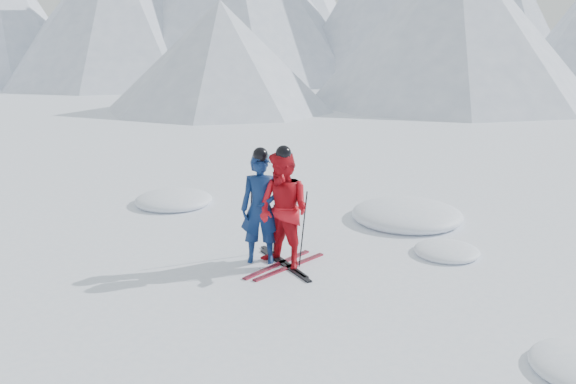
% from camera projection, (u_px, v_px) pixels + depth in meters
% --- Properties ---
extents(ground, '(160.00, 160.00, 0.00)m').
position_uv_depth(ground, '(351.00, 270.00, 10.45)').
color(ground, white).
rests_on(ground, ground).
extents(skier_blue, '(0.84, 0.72, 1.96)m').
position_uv_depth(skier_blue, '(261.00, 209.00, 10.61)').
color(skier_blue, '#0D2351').
rests_on(skier_blue, ground).
extents(skier_red, '(1.15, 1.00, 2.03)m').
position_uv_depth(skier_red, '(284.00, 211.00, 10.37)').
color(skier_red, red).
rests_on(skier_red, ground).
extents(pole_blue_left, '(0.13, 0.09, 1.30)m').
position_uv_depth(pole_blue_left, '(251.00, 222.00, 10.95)').
color(pole_blue_left, black).
rests_on(pole_blue_left, ground).
extents(pole_blue_right, '(0.13, 0.08, 1.30)m').
position_uv_depth(pole_blue_right, '(280.00, 224.00, 10.80)').
color(pole_blue_right, black).
rests_on(pole_blue_right, ground).
extents(pole_red_left, '(0.13, 0.10, 1.35)m').
position_uv_depth(pole_red_left, '(275.00, 223.00, 10.80)').
color(pole_red_left, black).
rests_on(pole_red_left, ground).
extents(pole_red_right, '(0.13, 0.09, 1.35)m').
position_uv_depth(pole_red_right, '(303.00, 229.00, 10.45)').
color(pole_red_right, black).
rests_on(pole_red_right, ground).
extents(ski_worn_left, '(0.47, 1.68, 0.03)m').
position_uv_depth(ski_worn_left, '(278.00, 264.00, 10.68)').
color(ski_worn_left, black).
rests_on(ski_worn_left, ground).
extents(ski_worn_right, '(0.58, 1.65, 0.03)m').
position_uv_depth(ski_worn_right, '(290.00, 267.00, 10.57)').
color(ski_worn_right, black).
rests_on(ski_worn_right, ground).
extents(ski_loose_a, '(1.43, 1.08, 0.03)m').
position_uv_depth(ski_loose_a, '(283.00, 261.00, 10.82)').
color(ski_loose_a, black).
rests_on(ski_loose_a, ground).
extents(ski_loose_b, '(1.46, 1.03, 0.03)m').
position_uv_depth(ski_loose_b, '(285.00, 265.00, 10.65)').
color(ski_loose_b, black).
rests_on(ski_loose_b, ground).
extents(snow_lumps, '(10.51, 6.86, 0.53)m').
position_uv_depth(snow_lumps, '(352.00, 226.00, 12.83)').
color(snow_lumps, white).
rests_on(snow_lumps, ground).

